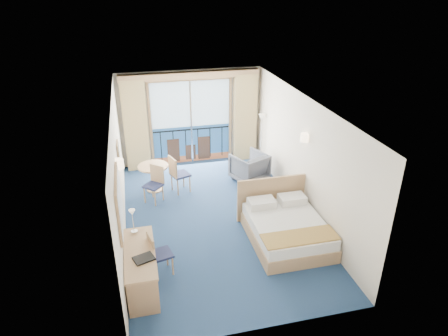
% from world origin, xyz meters
% --- Properties ---
extents(floor, '(6.50, 6.50, 0.00)m').
position_xyz_m(floor, '(0.00, 0.00, 0.00)').
color(floor, navy).
rests_on(floor, ground).
extents(room_walls, '(4.04, 6.54, 2.72)m').
position_xyz_m(room_walls, '(0.00, 0.00, 1.78)').
color(room_walls, white).
rests_on(room_walls, ground).
extents(balcony_door, '(2.36, 0.03, 2.52)m').
position_xyz_m(balcony_door, '(-0.01, 3.22, 1.14)').
color(balcony_door, navy).
rests_on(balcony_door, room_walls).
extents(curtain_left, '(0.65, 0.22, 2.55)m').
position_xyz_m(curtain_left, '(-1.55, 3.07, 1.28)').
color(curtain_left, tan).
rests_on(curtain_left, room_walls).
extents(curtain_right, '(0.65, 0.22, 2.55)m').
position_xyz_m(curtain_right, '(1.55, 3.07, 1.28)').
color(curtain_right, tan).
rests_on(curtain_right, room_walls).
extents(pelmet, '(3.80, 0.25, 0.18)m').
position_xyz_m(pelmet, '(0.00, 3.10, 2.58)').
color(pelmet, tan).
rests_on(pelmet, room_walls).
extents(mirror, '(0.05, 1.25, 0.95)m').
position_xyz_m(mirror, '(-1.97, -1.50, 1.55)').
color(mirror, tan).
rests_on(mirror, room_walls).
extents(wall_print, '(0.04, 0.42, 0.52)m').
position_xyz_m(wall_print, '(-1.97, 0.45, 1.60)').
color(wall_print, tan).
rests_on(wall_print, room_walls).
extents(sconce_left, '(0.18, 0.18, 0.18)m').
position_xyz_m(sconce_left, '(-1.94, -0.60, 1.85)').
color(sconce_left, beige).
rests_on(sconce_left, room_walls).
extents(sconce_right, '(0.18, 0.18, 0.18)m').
position_xyz_m(sconce_right, '(1.94, -0.15, 1.85)').
color(sconce_right, beige).
rests_on(sconce_right, room_walls).
extents(bed, '(1.61, 1.91, 1.01)m').
position_xyz_m(bed, '(1.25, -1.11, 0.28)').
color(bed, tan).
rests_on(bed, ground).
extents(nightstand, '(0.40, 0.38, 0.52)m').
position_xyz_m(nightstand, '(1.78, 0.09, 0.26)').
color(nightstand, '#AC7B5B').
rests_on(nightstand, ground).
extents(phone, '(0.22, 0.19, 0.08)m').
position_xyz_m(phone, '(1.76, 0.13, 0.56)').
color(phone, beige).
rests_on(phone, nightstand).
extents(armchair, '(1.09, 1.10, 0.77)m').
position_xyz_m(armchair, '(1.28, 1.65, 0.38)').
color(armchair, '#4B4F5C').
rests_on(armchair, ground).
extents(floor_lamp, '(0.21, 0.21, 1.53)m').
position_xyz_m(floor_lamp, '(1.88, 2.52, 1.16)').
color(floor_lamp, silver).
rests_on(floor_lamp, ground).
extents(desk, '(0.53, 1.53, 0.72)m').
position_xyz_m(desk, '(-1.73, -2.22, 0.40)').
color(desk, tan).
rests_on(desk, ground).
extents(desk_chair, '(0.46, 0.45, 0.87)m').
position_xyz_m(desk_chair, '(-1.42, -1.58, 0.49)').
color(desk_chair, '#20274C').
rests_on(desk_chair, ground).
extents(folder, '(0.39, 0.34, 0.03)m').
position_xyz_m(folder, '(-1.66, -2.03, 0.73)').
color(folder, black).
rests_on(folder, desk).
extents(desk_lamp, '(0.13, 0.13, 0.47)m').
position_xyz_m(desk_lamp, '(-1.79, -1.22, 1.07)').
color(desk_lamp, silver).
rests_on(desk_lamp, desk).
extents(round_table, '(0.76, 0.76, 0.68)m').
position_xyz_m(round_table, '(-1.23, 1.69, 0.52)').
color(round_table, tan).
rests_on(round_table, ground).
extents(table_chair_a, '(0.54, 0.54, 0.98)m').
position_xyz_m(table_chair_a, '(-0.67, 1.44, 0.55)').
color(table_chair_a, '#20274C').
rests_on(table_chair_a, ground).
extents(table_chair_b, '(0.55, 0.55, 0.90)m').
position_xyz_m(table_chair_b, '(-1.24, 1.15, 0.51)').
color(table_chair_b, '#20274C').
rests_on(table_chair_b, ground).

